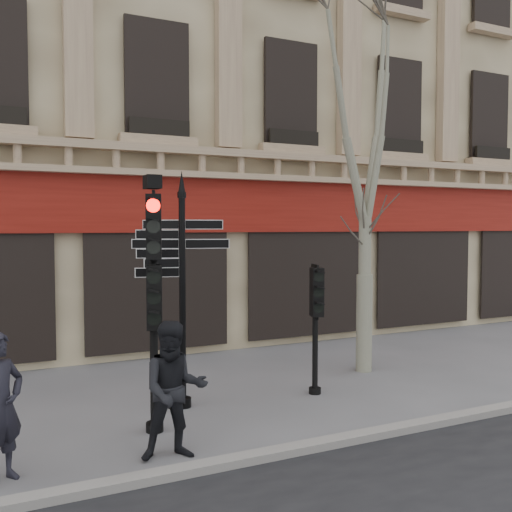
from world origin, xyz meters
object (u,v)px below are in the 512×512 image
at_px(plane_tree, 366,106).
at_px(pedestrian_b, 174,390).
at_px(fingerpost, 182,249).
at_px(traffic_signal_secondary, 315,306).
at_px(traffic_signal_main, 153,271).

xyz_separation_m(plane_tree, pedestrian_b, (-5.05, -2.67, -4.69)).
xyz_separation_m(fingerpost, traffic_signal_secondary, (2.45, -0.31, -1.07)).
height_order(fingerpost, traffic_signal_secondary, fingerpost).
bearing_deg(traffic_signal_main, traffic_signal_secondary, 28.18).
xyz_separation_m(traffic_signal_secondary, pedestrian_b, (-3.23, -1.70, -0.71)).
distance_m(fingerpost, traffic_signal_secondary, 2.69).
distance_m(traffic_signal_main, pedestrian_b, 1.86).
relative_size(traffic_signal_secondary, pedestrian_b, 1.27).
bearing_deg(fingerpost, plane_tree, 32.98).
bearing_deg(traffic_signal_secondary, plane_tree, 44.24).
relative_size(plane_tree, pedestrian_b, 4.34).
distance_m(fingerpost, pedestrian_b, 2.80).
height_order(traffic_signal_main, plane_tree, plane_tree).
height_order(plane_tree, pedestrian_b, plane_tree).
relative_size(fingerpost, traffic_signal_secondary, 1.72).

